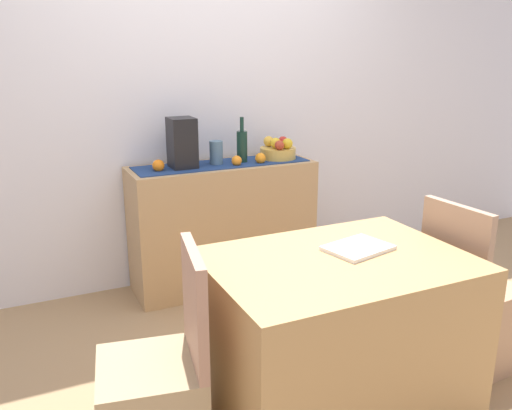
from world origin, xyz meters
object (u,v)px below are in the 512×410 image
Objects in this scene: wine_bottle at (242,146)px; fruit_bowl at (278,153)px; chair_by_corner at (468,318)px; ceramic_vase at (216,153)px; dining_table at (335,335)px; chair_near_window at (157,405)px; open_book at (358,248)px; coffee_maker at (182,143)px; sideboard_console at (223,225)px.

fruit_bowl is at bearing -0.00° from wine_bottle.
chair_by_corner is at bearing -67.30° from wine_bottle.
wine_bottle is 1.92× the size of ceramic_vase.
chair_near_window is at bearing -179.80° from dining_table.
chair_near_window and chair_by_corner have the same top height.
wine_bottle reaches higher than chair_near_window.
open_book is at bearing 3.05° from chair_near_window.
chair_by_corner is (1.04, -1.49, -0.76)m from coffee_maker.
wine_bottle is 0.19m from ceramic_vase.
coffee_maker is at bearing -180.00° from wine_bottle.
chair_near_window is at bearing 170.26° from open_book.
fruit_bowl reaches higher than open_book.
coffee_maker is 0.36× the size of chair_near_window.
fruit_bowl reaches higher than chair_near_window.
wine_bottle reaches higher than chair_by_corner.
coffee_maker reaches higher than chair_by_corner.
wine_bottle is 0.34× the size of chair_by_corner.
wine_bottle reaches higher than dining_table.
fruit_bowl is 0.28× the size of chair_near_window.
ceramic_vase is 1.59m from dining_table.
wine_bottle is at bearing 0.00° from ceramic_vase.
dining_table is at bearing -97.70° from wine_bottle.
sideboard_console is 4.06× the size of wine_bottle.
ceramic_vase is 1.46m from open_book.
dining_table is (-0.47, -1.49, -0.53)m from fruit_bowl.
chair_by_corner reaches higher than open_book.
ceramic_vase is (0.23, 0.00, -0.08)m from coffee_maker.
fruit_bowl reaches higher than chair_by_corner.
coffee_maker reaches higher than open_book.
dining_table is 1.25× the size of chair_by_corner.
fruit_bowl is 0.28× the size of chair_by_corner.
fruit_bowl is 0.81× the size of wine_bottle.
fruit_bowl is 1.66m from chair_by_corner.
ceramic_vase is 1.84m from chair_near_window.
ceramic_vase is 0.57× the size of open_book.
dining_table is (-0.20, -1.49, -0.61)m from wine_bottle.
chair_by_corner is (0.77, -1.49, -0.16)m from sideboard_console.
ceramic_vase is 0.18× the size of chair_by_corner.
fruit_bowl is 1.56× the size of ceramic_vase.
sideboard_console is 0.51m from ceramic_vase.
sideboard_console is 4.47× the size of open_book.
coffee_maker is 1.51m from open_book.
dining_table is 0.41m from open_book.
open_book is 1.08m from chair_near_window.
coffee_maker is 0.36× the size of chair_by_corner.
coffee_maker is 1.78m from chair_near_window.
dining_table is at bearing -92.13° from sideboard_console.
ceramic_vase is at bearing 180.00° from fruit_bowl.
fruit_bowl reaches higher than dining_table.
chair_by_corner is (0.69, -0.05, -0.48)m from open_book.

